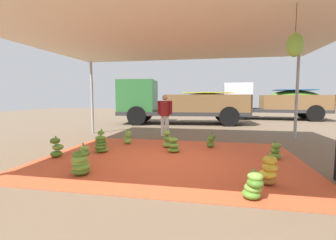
{
  "coord_description": "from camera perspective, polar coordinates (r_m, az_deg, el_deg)",
  "views": [
    {
      "loc": [
        1.02,
        -5.48,
        1.47
      ],
      "look_at": [
        -0.29,
        1.29,
        0.8
      ],
      "focal_mm": 25.24,
      "sensor_mm": 36.0,
      "label": 1
    }
  ],
  "objects": [
    {
      "name": "banana_bunch_9",
      "position": [
        6.88,
        -0.21,
        -4.76
      ],
      "size": [
        0.37,
        0.37,
        0.54
      ],
      "color": "#75A83D",
      "rests_on": "tarp_orange"
    },
    {
      "name": "ground_plane",
      "position": [
        8.66,
        4.06,
        -4.24
      ],
      "size": [
        40.0,
        40.0,
        0.0
      ],
      "primitive_type": "plane",
      "color": "brown"
    },
    {
      "name": "worker_0",
      "position": [
        8.92,
        -0.78,
        1.94
      ],
      "size": [
        0.57,
        0.35,
        1.56
      ],
      "color": "silver",
      "rests_on": "ground"
    },
    {
      "name": "banana_bunch_3",
      "position": [
        4.84,
        -20.38,
        -9.8
      ],
      "size": [
        0.47,
        0.47,
        0.5
      ],
      "color": "#477523",
      "rests_on": "tarp_orange"
    },
    {
      "name": "banana_bunch_8",
      "position": [
        6.43,
        -25.33,
        -6.15
      ],
      "size": [
        0.36,
        0.34,
        0.52
      ],
      "color": "#477523",
      "rests_on": "tarp_orange"
    },
    {
      "name": "tent_canopy",
      "position": [
        5.64,
        0.39,
        19.67
      ],
      "size": [
        8.0,
        7.0,
        2.93
      ],
      "color": "#9EA0A5",
      "rests_on": "ground"
    },
    {
      "name": "banana_bunch_7",
      "position": [
        6.55,
        -15.9,
        -5.7
      ],
      "size": [
        0.46,
        0.47,
        0.5
      ],
      "color": "#518428",
      "rests_on": "tarp_orange"
    },
    {
      "name": "banana_bunch_4",
      "position": [
        5.41,
        -19.69,
        -8.26
      ],
      "size": [
        0.34,
        0.33,
        0.49
      ],
      "color": "#6B9E38",
      "rests_on": "tarp_orange"
    },
    {
      "name": "banana_bunch_6",
      "position": [
        6.29,
        1.35,
        -6.2
      ],
      "size": [
        0.37,
        0.37,
        0.45
      ],
      "color": "#6B9E38",
      "rests_on": "tarp_orange"
    },
    {
      "name": "cargo_truck_main",
      "position": [
        13.09,
        2.12,
        4.31
      ],
      "size": [
        7.14,
        2.88,
        2.4
      ],
      "color": "#2D2D2D",
      "rests_on": "ground"
    },
    {
      "name": "banana_bunch_0",
      "position": [
        7.48,
        -9.67,
        -4.19
      ],
      "size": [
        0.32,
        0.33,
        0.47
      ],
      "color": "#75A83D",
      "rests_on": "tarp_orange"
    },
    {
      "name": "banana_bunch_5",
      "position": [
        7.0,
        10.33,
        -5.08
      ],
      "size": [
        0.33,
        0.33,
        0.43
      ],
      "color": "#477523",
      "rests_on": "tarp_orange"
    },
    {
      "name": "cargo_truck_far",
      "position": [
        17.21,
        23.51,
        4.32
      ],
      "size": [
        6.52,
        2.8,
        2.4
      ],
      "color": "#2D2D2D",
      "rests_on": "ground"
    },
    {
      "name": "tarp_orange",
      "position": [
        5.76,
        0.42,
        -9.21
      ],
      "size": [
        6.08,
        4.6,
        0.01
      ],
      "primitive_type": "cube",
      "color": "#D1512D",
      "rests_on": "ground"
    },
    {
      "name": "banana_bunch_2",
      "position": [
        4.36,
        23.1,
        -11.35
      ],
      "size": [
        0.4,
        0.42,
        0.54
      ],
      "color": "#996628",
      "rests_on": "tarp_orange"
    },
    {
      "name": "banana_bunch_10",
      "position": [
        7.5,
        -15.83,
        -4.32
      ],
      "size": [
        0.3,
        0.28,
        0.5
      ],
      "color": "#6B9E38",
      "rests_on": "tarp_orange"
    },
    {
      "name": "banana_bunch_1",
      "position": [
        3.72,
        19.93,
        -14.79
      ],
      "size": [
        0.36,
        0.38,
        0.46
      ],
      "color": "#518428",
      "rests_on": "tarp_orange"
    },
    {
      "name": "banana_bunch_11",
      "position": [
        6.19,
        24.56,
        -6.9
      ],
      "size": [
        0.36,
        0.37,
        0.44
      ],
      "color": "#60932D",
      "rests_on": "tarp_orange"
    }
  ]
}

